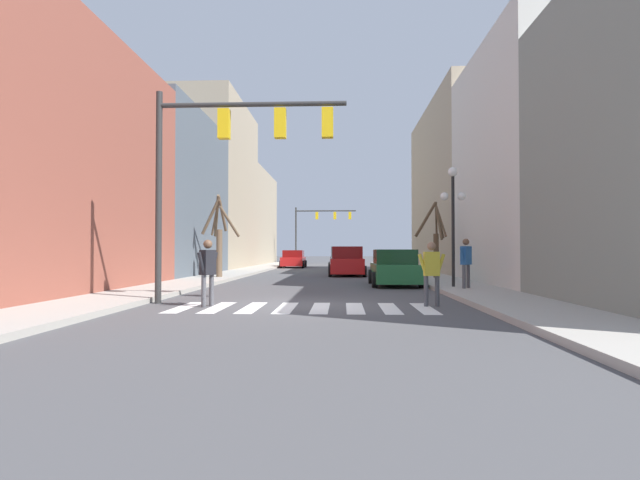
{
  "coord_description": "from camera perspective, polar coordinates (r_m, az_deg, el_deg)",
  "views": [
    {
      "loc": [
        1.01,
        -13.75,
        1.5
      ],
      "look_at": [
        -0.39,
        18.23,
        2.19
      ],
      "focal_mm": 28.0,
      "sensor_mm": 36.0,
      "label": 1
    }
  ],
  "objects": [
    {
      "name": "traffic_signal_near",
      "position": [
        14.62,
        -10.48,
        10.39
      ],
      "size": [
        5.44,
        0.28,
        6.05
      ],
      "color": "#2D2D2D",
      "rests_on": "ground_plane"
    },
    {
      "name": "crosswalk_stripes",
      "position": [
        13.15,
        -1.94,
        -7.75
      ],
      "size": [
        6.75,
        2.6,
        0.01
      ],
      "color": "white",
      "rests_on": "ground_plane"
    },
    {
      "name": "ground_plane",
      "position": [
        13.87,
        -1.7,
        -7.43
      ],
      "size": [
        240.0,
        240.0,
        0.0
      ],
      "primitive_type": "plane",
      "color": "#4C4C4F"
    },
    {
      "name": "building_row_left",
      "position": [
        36.77,
        -14.8,
        4.79
      ],
      "size": [
        6.0,
        52.39,
        13.44
      ],
      "color": "#934C3D",
      "rests_on": "ground_plane"
    },
    {
      "name": "car_parked_right_near",
      "position": [
        44.19,
        -3.05,
        -2.23
      ],
      "size": [
        2.14,
        4.28,
        1.54
      ],
      "rotation": [
        0.0,
        0.0,
        1.57
      ],
      "color": "red",
      "rests_on": "ground_plane"
    },
    {
      "name": "street_lamp_right_corner",
      "position": [
        19.5,
        14.95,
        4.2
      ],
      "size": [
        0.95,
        0.36,
        4.51
      ],
      "color": "black",
      "rests_on": "sidewalk_right"
    },
    {
      "name": "car_at_intersection",
      "position": [
        37.77,
        2.65,
        -2.24
      ],
      "size": [
        2.15,
        4.17,
        1.8
      ],
      "rotation": [
        0.0,
        0.0,
        1.57
      ],
      "color": "white",
      "rests_on": "ground_plane"
    },
    {
      "name": "building_row_right",
      "position": [
        27.7,
        21.31,
        6.58
      ],
      "size": [
        6.0,
        34.39,
        11.4
      ],
      "color": "gray",
      "rests_on": "ground_plane"
    },
    {
      "name": "traffic_signal_far",
      "position": [
        56.63,
        -0.22,
        2.09
      ],
      "size": [
        6.91,
        0.28,
        6.43
      ],
      "color": "#2D2D2D",
      "rests_on": "ground_plane"
    },
    {
      "name": "street_tree_right_near",
      "position": [
        25.59,
        13.06,
        0.05
      ],
      "size": [
        1.41,
        2.05,
        3.83
      ],
      "color": "brown",
      "rests_on": "sidewalk_right"
    },
    {
      "name": "pedestrian_waiting_at_curb",
      "position": [
        18.69,
        16.35,
        -2.08
      ],
      "size": [
        0.59,
        0.62,
        1.78
      ],
      "rotation": [
        0.0,
        0.0,
        3.96
      ],
      "color": "#4C4C51",
      "rests_on": "sidewalk_right"
    },
    {
      "name": "car_parked_left_far",
      "position": [
        29.87,
        3.13,
        -2.55
      ],
      "size": [
        2.18,
        4.24,
        1.74
      ],
      "rotation": [
        0.0,
        0.0,
        1.57
      ],
      "color": "red",
      "rests_on": "ground_plane"
    },
    {
      "name": "pedestrian_on_right_sidewalk",
      "position": [
        13.7,
        -12.71,
        -3.03
      ],
      "size": [
        0.43,
        0.73,
        1.79
      ],
      "rotation": [
        0.0,
        0.0,
        1.11
      ],
      "color": "#4C4C51",
      "rests_on": "ground_plane"
    },
    {
      "name": "pedestrian_near_right_corner",
      "position": [
        13.74,
        12.63,
        -3.16
      ],
      "size": [
        0.75,
        0.25,
        1.74
      ],
      "rotation": [
        0.0,
        0.0,
        0.05
      ],
      "color": "#4C4C51",
      "rests_on": "ground_plane"
    },
    {
      "name": "sidewalk_right",
      "position": [
        14.59,
        21.27,
        -6.74
      ],
      "size": [
        2.43,
        90.0,
        0.15
      ],
      "color": "#ADA89E",
      "rests_on": "ground_plane"
    },
    {
      "name": "sidewalk_left",
      "position": [
        15.36,
        -23.45,
        -6.44
      ],
      "size": [
        2.43,
        90.0,
        0.15
      ],
      "color": "#ADA89E",
      "rests_on": "ground_plane"
    },
    {
      "name": "street_tree_left_near",
      "position": [
        26.51,
        -11.48,
        0.54
      ],
      "size": [
        2.0,
        2.03,
        4.29
      ],
      "color": "brown",
      "rests_on": "sidewalk_left"
    },
    {
      "name": "car_parked_right_far",
      "position": [
        21.68,
        8.53,
        -3.25
      ],
      "size": [
        2.11,
        4.21,
        1.55
      ],
      "rotation": [
        0.0,
        0.0,
        1.57
      ],
      "color": "#236B38",
      "rests_on": "ground_plane"
    }
  ]
}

